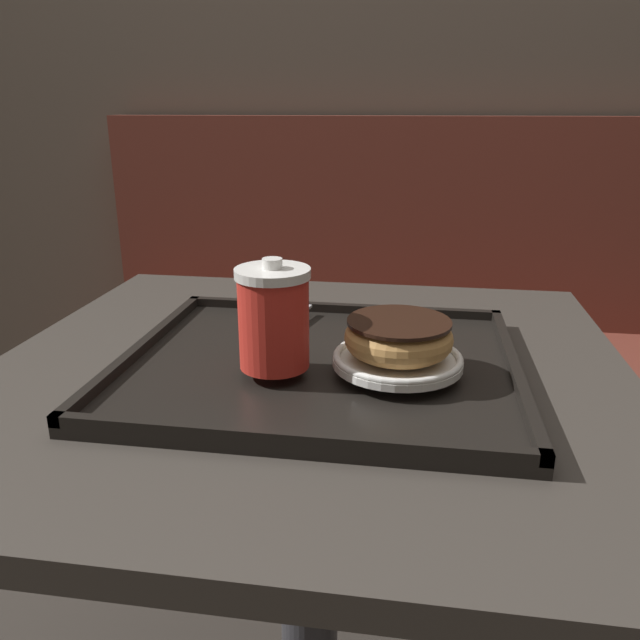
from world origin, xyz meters
The scene contains 8 objects.
wall_behind centered at (0.00, 1.10, 1.20)m, with size 8.00×0.05×2.40m.
booth_bench centered at (0.09, 0.87, 0.32)m, with size 1.61×0.44×1.00m.
cafe_table centered at (0.00, 0.00, 0.54)m, with size 0.77×0.74×0.73m.
serving_tray centered at (0.02, -0.02, 0.74)m, with size 0.45×0.39×0.02m.
coffee_cup_front centered at (-0.03, -0.07, 0.81)m, with size 0.08×0.08×0.12m.
plate_with_chocolate_donut centered at (0.11, -0.05, 0.76)m, with size 0.14×0.14×0.01m.
donut_chocolate_glazed centered at (0.11, -0.05, 0.79)m, with size 0.12×0.12×0.04m.
spoon centered at (-0.05, 0.04, 0.76)m, with size 0.05×0.15×0.01m.
Camera 1 is at (0.12, -0.69, 1.02)m, focal length 35.00 mm.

